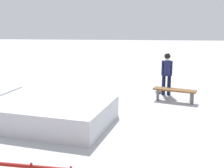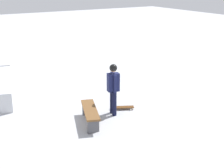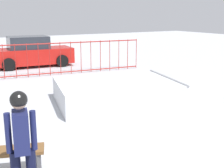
% 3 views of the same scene
% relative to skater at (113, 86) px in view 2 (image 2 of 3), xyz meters
% --- Properties ---
extents(ground_plane, '(60.00, 60.00, 0.00)m').
position_rel_skater_xyz_m(ground_plane, '(2.78, 2.81, -1.01)').
color(ground_plane, '#B7BABF').
extents(skater, '(0.43, 0.42, 1.73)m').
position_rel_skater_xyz_m(skater, '(0.00, 0.00, 0.00)').
color(skater, black).
rests_on(skater, ground).
extents(skateboard, '(0.53, 0.81, 0.09)m').
position_rel_skater_xyz_m(skateboard, '(0.17, -0.47, -0.93)').
color(skateboard, '#593314').
rests_on(skateboard, ground).
extents(park_bench, '(1.64, 0.91, 0.48)m').
position_rel_skater_xyz_m(park_bench, '(-0.22, 0.97, -0.65)').
color(park_bench, brown).
rests_on(park_bench, ground).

